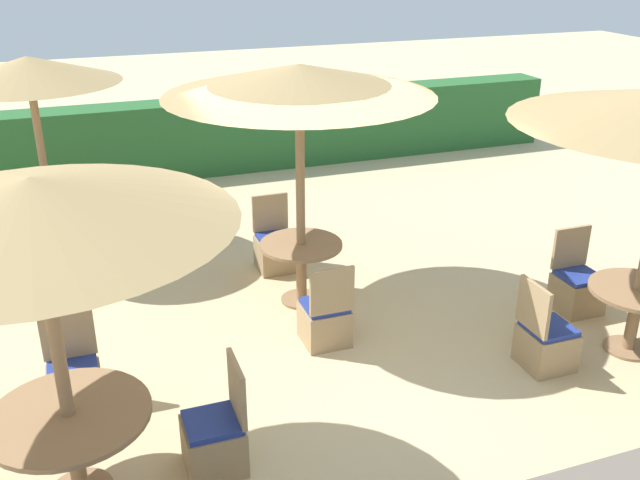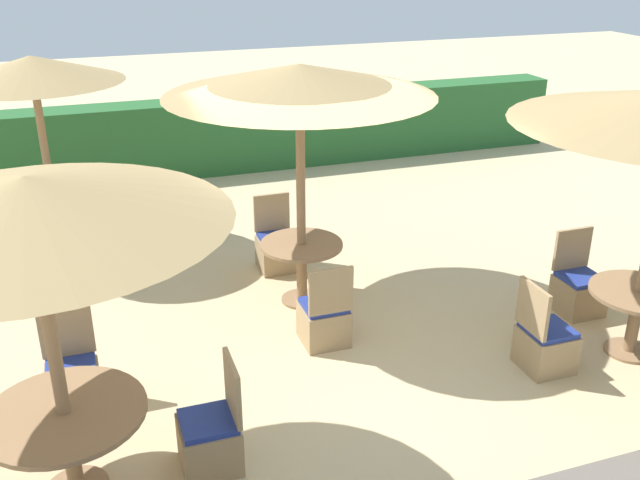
{
  "view_description": "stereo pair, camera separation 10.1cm",
  "coord_description": "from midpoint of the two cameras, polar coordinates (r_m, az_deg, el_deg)",
  "views": [
    {
      "loc": [
        -2.38,
        -5.99,
        3.93
      ],
      "look_at": [
        0.0,
        0.6,
        0.9
      ],
      "focal_mm": 40.0,
      "sensor_mm": 36.0,
      "label": 1
    },
    {
      "loc": [
        -2.28,
        -6.03,
        3.93
      ],
      "look_at": [
        0.0,
        0.6,
        0.9
      ],
      "focal_mm": 40.0,
      "sensor_mm": 36.0,
      "label": 2
    }
  ],
  "objects": [
    {
      "name": "patio_chair_back_left_south",
      "position": [
        9.18,
        -20.41,
        -1.75
      ],
      "size": [
        0.46,
        0.46,
        0.93
      ],
      "color": "tan",
      "rests_on": "ground_plane"
    },
    {
      "name": "hedge_row",
      "position": [
        12.8,
        -8.75,
        8.23
      ],
      "size": [
        13.0,
        0.7,
        1.29
      ],
      "primitive_type": "cube",
      "color": "#28602D",
      "rests_on": "ground_plane"
    },
    {
      "name": "patio_chair_back_left_east",
      "position": [
        10.14,
        -15.13,
        1.32
      ],
      "size": [
        0.46,
        0.46,
        0.93
      ],
      "rotation": [
        0.0,
        0.0,
        1.57
      ],
      "color": "tan",
      "rests_on": "ground_plane"
    },
    {
      "name": "parasol_front_left",
      "position": [
        4.89,
        -22.58,
        2.74
      ],
      "size": [
        2.63,
        2.63,
        2.53
      ],
      "color": "#93704C",
      "rests_on": "ground_plane"
    },
    {
      "name": "round_table_front_left",
      "position": [
        5.7,
        -19.8,
        -14.02
      ],
      "size": [
        1.19,
        1.19,
        0.73
      ],
      "color": "#93704C",
      "rests_on": "ground_plane"
    },
    {
      "name": "parasol_back_left",
      "position": [
        9.61,
        -22.58,
        12.38
      ],
      "size": [
        2.21,
        2.21,
        2.56
      ],
      "color": "#93704C",
      "rests_on": "ground_plane"
    },
    {
      "name": "patio_chair_front_right_west",
      "position": [
        7.33,
        17.2,
        -7.85
      ],
      "size": [
        0.46,
        0.46,
        0.93
      ],
      "rotation": [
        0.0,
        0.0,
        -1.57
      ],
      "color": "tan",
      "rests_on": "ground_plane"
    },
    {
      "name": "round_table_center",
      "position": [
        8.07,
        -1.88,
        -1.44
      ],
      "size": [
        0.93,
        0.93,
        0.73
      ],
      "color": "#93704C",
      "rests_on": "ground_plane"
    },
    {
      "name": "parasol_center",
      "position": [
        7.46,
        -2.08,
        12.62
      ],
      "size": [
        2.84,
        2.84,
        2.71
      ],
      "color": "#93704C",
      "rests_on": "ground_plane"
    },
    {
      "name": "ground_plane",
      "position": [
        7.55,
        1.17,
        -7.99
      ],
      "size": [
        40.0,
        40.0,
        0.0
      ],
      "primitive_type": "plane",
      "color": "#D1BA8C"
    },
    {
      "name": "round_table_front_right",
      "position": [
        7.77,
        23.65,
        -4.69
      ],
      "size": [
        0.96,
        0.96,
        0.7
      ],
      "color": "#93704C",
      "rests_on": "ground_plane"
    },
    {
      "name": "patio_chair_center_north",
      "position": [
        9.0,
        -3.93,
        -0.73
      ],
      "size": [
        0.46,
        0.46,
        0.93
      ],
      "rotation": [
        0.0,
        0.0,
        3.14
      ],
      "color": "tan",
      "rests_on": "ground_plane"
    },
    {
      "name": "patio_chair_front_right_north",
      "position": [
        8.49,
        19.52,
        -3.67
      ],
      "size": [
        0.46,
        0.46,
        0.93
      ],
      "rotation": [
        0.0,
        0.0,
        3.14
      ],
      "color": "tan",
      "rests_on": "ground_plane"
    },
    {
      "name": "patio_chair_front_left_north",
      "position": [
        6.77,
        -19.41,
        -10.95
      ],
      "size": [
        0.46,
        0.46,
        0.93
      ],
      "rotation": [
        0.0,
        0.0,
        3.14
      ],
      "color": "tan",
      "rests_on": "ground_plane"
    },
    {
      "name": "patio_chair_center_south",
      "position": [
        7.38,
        0.02,
        -6.41
      ],
      "size": [
        0.46,
        0.46,
        0.93
      ],
      "color": "tan",
      "rests_on": "ground_plane"
    },
    {
      "name": "round_table_back_left",
      "position": [
        10.07,
        -21.01,
        2.26
      ],
      "size": [
        1.1,
        1.1,
        0.71
      ],
      "color": "#93704C",
      "rests_on": "ground_plane"
    },
    {
      "name": "patio_chair_front_left_east",
      "position": [
        5.89,
        -8.85,
        -15.46
      ],
      "size": [
        0.46,
        0.46,
        0.93
      ],
      "rotation": [
        0.0,
        0.0,
        1.57
      ],
      "color": "tan",
      "rests_on": "ground_plane"
    }
  ]
}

